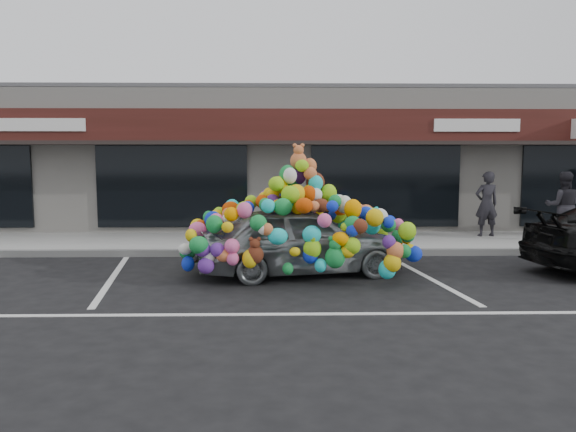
{
  "coord_description": "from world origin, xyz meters",
  "views": [
    {
      "loc": [
        -0.08,
        -10.33,
        2.34
      ],
      "look_at": [
        0.17,
        1.4,
        1.05
      ],
      "focal_mm": 35.0,
      "sensor_mm": 36.0,
      "label": 1
    }
  ],
  "objects": [
    {
      "name": "ground",
      "position": [
        0.0,
        0.0,
        0.0
      ],
      "size": [
        90.0,
        90.0,
        0.0
      ],
      "primitive_type": "plane",
      "color": "black",
      "rests_on": "ground"
    },
    {
      "name": "shop_building",
      "position": [
        0.0,
        8.44,
        2.16
      ],
      "size": [
        24.0,
        7.2,
        4.31
      ],
      "color": "silver",
      "rests_on": "ground"
    },
    {
      "name": "sidewalk",
      "position": [
        0.0,
        4.0,
        0.07
      ],
      "size": [
        26.0,
        3.0,
        0.15
      ],
      "primitive_type": "cube",
      "color": "gray",
      "rests_on": "ground"
    },
    {
      "name": "kerb",
      "position": [
        0.0,
        2.5,
        0.07
      ],
      "size": [
        26.0,
        0.18,
        0.16
      ],
      "primitive_type": "cube",
      "color": "slate",
      "rests_on": "ground"
    },
    {
      "name": "parking_stripe_left",
      "position": [
        -3.2,
        0.2,
        0.0
      ],
      "size": [
        0.73,
        4.37,
        0.01
      ],
      "primitive_type": "cube",
      "rotation": [
        0.0,
        0.0,
        0.14
      ],
      "color": "silver",
      "rests_on": "ground"
    },
    {
      "name": "parking_stripe_mid",
      "position": [
        2.8,
        0.2,
        0.0
      ],
      "size": [
        0.73,
        4.37,
        0.01
      ],
      "primitive_type": "cube",
      "rotation": [
        0.0,
        0.0,
        0.14
      ],
      "color": "silver",
      "rests_on": "ground"
    },
    {
      "name": "lane_line",
      "position": [
        2.0,
        -2.3,
        0.0
      ],
      "size": [
        14.0,
        0.12,
        0.01
      ],
      "primitive_type": "cube",
      "color": "silver",
      "rests_on": "ground"
    },
    {
      "name": "toy_car",
      "position": [
        0.39,
        0.47,
        0.84
      ],
      "size": [
        2.91,
        4.55,
        2.48
      ],
      "rotation": [
        0.0,
        0.0,
        1.78
      ],
      "color": "gray",
      "rests_on": "ground"
    },
    {
      "name": "pedestrian_a",
      "position": [
        5.56,
        4.54,
        1.02
      ],
      "size": [
        0.67,
        0.48,
        1.74
      ],
      "primitive_type": "imported",
      "rotation": [
        0.0,
        0.0,
        3.24
      ],
      "color": "#222328",
      "rests_on": "sidewalk"
    },
    {
      "name": "pedestrian_b",
      "position": [
        7.26,
        3.82,
        1.03
      ],
      "size": [
        1.01,
        0.89,
        1.76
      ],
      "primitive_type": "imported",
      "rotation": [
        0.0,
        0.0,
        2.84
      ],
      "color": "black",
      "rests_on": "sidewalk"
    }
  ]
}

